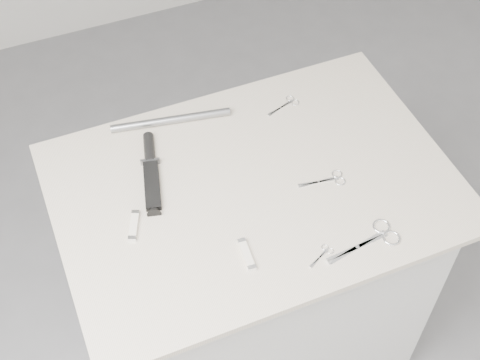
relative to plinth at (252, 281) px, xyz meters
name	(u,v)px	position (x,y,z in m)	size (l,w,h in m)	color
ground	(250,347)	(0.00, 0.00, -0.46)	(4.00, 4.00, 0.01)	gray
plinth	(252,281)	(0.00, 0.00, 0.00)	(0.90, 0.60, 0.90)	silver
display_board	(255,187)	(0.00, 0.00, 0.46)	(1.00, 0.70, 0.02)	beige
large_shears	(376,237)	(0.20, -0.26, 0.47)	(0.19, 0.08, 0.01)	white
embroidery_scissors_a	(330,180)	(0.18, -0.06, 0.47)	(0.12, 0.05, 0.00)	white
embroidery_scissors_b	(287,104)	(0.20, 0.23, 0.47)	(0.10, 0.06, 0.00)	white
tiny_scissors	(323,254)	(0.06, -0.25, 0.47)	(0.07, 0.05, 0.00)	white
sheathed_knife	(151,168)	(-0.23, 0.14, 0.48)	(0.10, 0.25, 0.03)	black
pocket_knife_a	(134,226)	(-0.32, -0.01, 0.48)	(0.05, 0.09, 0.01)	white
pocket_knife_b	(247,254)	(-0.10, -0.19, 0.48)	(0.03, 0.09, 0.01)	white
metal_rail	(171,120)	(-0.13, 0.28, 0.48)	(0.02, 0.02, 0.33)	gray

